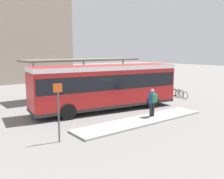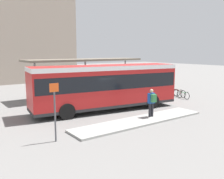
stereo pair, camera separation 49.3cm
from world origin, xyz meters
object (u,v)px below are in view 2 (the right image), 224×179
(bicycle_green, at_px, (183,95))
(potted_planter_near_shelter, at_px, (119,91))
(city_bus, at_px, (106,84))
(bicycle_black, at_px, (172,92))
(bicycle_blue, at_px, (164,92))
(bicycle_red, at_px, (179,93))
(pedestrian_waiting, at_px, (152,101))
(platform_sign, at_px, (55,110))

(bicycle_green, height_order, potted_planter_near_shelter, potted_planter_near_shelter)
(city_bus, xyz_separation_m, bicycle_black, (8.53, 1.12, -1.55))
(city_bus, relative_size, bicycle_blue, 7.21)
(bicycle_red, bearing_deg, pedestrian_waiting, 123.31)
(bicycle_black, bearing_deg, platform_sign, -80.35)
(bicycle_black, bearing_deg, bicycle_blue, -165.57)
(pedestrian_waiting, distance_m, bicycle_red, 8.60)
(city_bus, xyz_separation_m, platform_sign, (-5.59, -3.91, -0.34))
(pedestrian_waiting, distance_m, bicycle_black, 8.93)
(city_bus, relative_size, pedestrian_waiting, 6.15)
(city_bus, xyz_separation_m, pedestrian_waiting, (1.02, -3.63, -0.76))
(bicycle_red, bearing_deg, bicycle_black, 10.25)
(bicycle_blue, bearing_deg, platform_sign, -67.01)
(bicycle_red, height_order, platform_sign, platform_sign)
(pedestrian_waiting, bearing_deg, bicycle_red, -58.64)
(bicycle_black, bearing_deg, bicycle_red, -5.28)
(pedestrian_waiting, distance_m, bicycle_green, 7.89)
(bicycle_green, bearing_deg, bicycle_red, 159.17)
(bicycle_black, height_order, potted_planter_near_shelter, potted_planter_near_shelter)
(bicycle_black, distance_m, potted_planter_near_shelter, 5.24)
(bicycle_green, distance_m, platform_sign, 14.25)
(city_bus, height_order, platform_sign, city_bus)
(pedestrian_waiting, relative_size, bicycle_red, 1.09)
(bicycle_blue, bearing_deg, city_bus, -76.82)
(bicycle_green, relative_size, bicycle_blue, 1.04)
(bicycle_black, bearing_deg, city_bus, -92.46)
(bicycle_green, distance_m, bicycle_blue, 2.31)
(bicycle_blue, bearing_deg, bicycle_red, 15.14)
(city_bus, bearing_deg, bicycle_red, 10.36)
(bicycle_black, bearing_deg, pedestrian_waiting, -67.65)
(bicycle_green, height_order, bicycle_black, bicycle_black)
(bicycle_green, bearing_deg, city_bus, -85.18)
(city_bus, bearing_deg, bicycle_green, 5.07)
(bicycle_green, relative_size, platform_sign, 0.57)
(pedestrian_waiting, bearing_deg, bicycle_black, -54.07)
(bicycle_black, height_order, platform_sign, platform_sign)
(potted_planter_near_shelter, height_order, platform_sign, platform_sign)
(bicycle_green, xyz_separation_m, potted_planter_near_shelter, (-4.36, 3.80, 0.29))
(bicycle_green, distance_m, potted_planter_near_shelter, 5.80)
(potted_planter_near_shelter, bearing_deg, bicycle_red, -32.38)
(bicycle_blue, relative_size, platform_sign, 0.54)
(city_bus, relative_size, bicycle_red, 6.69)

